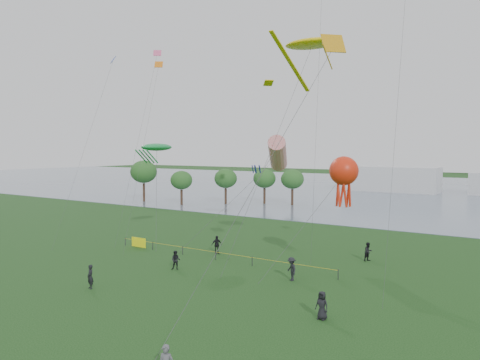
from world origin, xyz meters
The scene contains 17 objects.
ground_plane centered at (0.00, 0.00, 0.00)m, with size 400.00×400.00×0.00m, color black.
lake centered at (0.00, 100.00, 0.02)m, with size 400.00×120.00×0.08m, color slate.
pavilion_left centered at (-12.00, 95.00, 3.00)m, with size 22.00×8.00×6.00m, color silver.
trees centered at (-33.43, 50.73, 5.08)m, with size 31.45×15.50×8.04m.
fence centered at (-12.26, 15.23, 0.55)m, with size 24.07×0.07×1.05m.
spectator_a centered at (-6.96, 10.56, 0.82)m, with size 0.79×0.62×1.64m, color black.
spectator_b centered at (2.88, 13.00, 0.93)m, with size 1.20×0.69×1.86m, color black.
spectator_c centered at (-7.58, 17.36, 0.90)m, with size 1.05×0.44×1.80m, color black.
spectator_d centered at (8.23, 6.52, 0.87)m, with size 0.85×0.55×1.73m, color black.
spectator_f centered at (-8.64, 2.93, 0.89)m, with size 0.65×0.43×1.79m, color black.
spectator_g centered at (5.89, 22.62, 0.87)m, with size 0.84×0.66×1.74m, color black.
kite_stingray centered at (0.80, 20.74, 19.96)m, with size 5.62×12.05×20.44m.
kite_windsock centered at (-3.75, 22.76, 9.85)m, with size 8.79×10.42×11.76m.
kite_creature centered at (-16.84, 18.81, 10.50)m, with size 4.82×6.25×10.94m.
kite_octopus centered at (5.73, 16.47, 8.53)m, with size 5.75×6.94×9.77m.
kite_delta centered at (7.54, 8.34, 16.13)m, with size 4.44×13.82×17.69m.
small_kites centered at (-1.59, 18.09, 22.41)m, with size 41.75×13.72×8.43m.
Camera 1 is at (19.30, -19.45, 10.38)m, focal length 35.00 mm.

